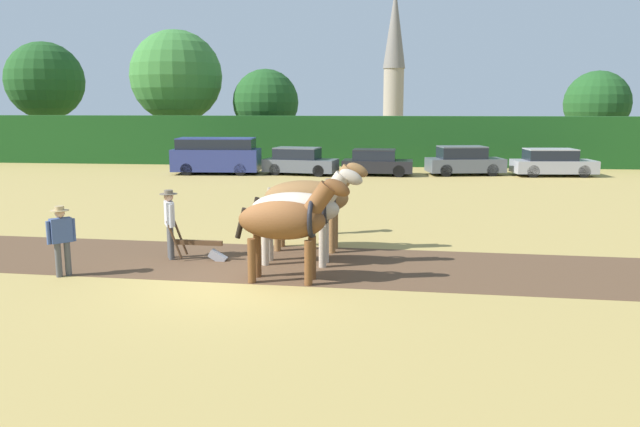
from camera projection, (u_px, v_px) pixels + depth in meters
name	position (u px, v px, depth m)	size (l,w,h in m)	color
ground_plane	(242.00, 282.00, 13.83)	(240.00, 240.00, 0.00)	#A88E4C
plowed_furrow_strip	(136.00, 257.00, 16.08)	(27.90, 3.81, 0.01)	brown
hedgerow	(339.00, 141.00, 40.02)	(70.77, 1.28, 3.16)	#194719
tree_far_left	(45.00, 81.00, 47.28)	(5.81, 5.81, 8.57)	#423323
tree_left	(176.00, 77.00, 45.01)	(6.60, 6.60, 9.18)	#4C3823
tree_center_left	(266.00, 102.00, 44.38)	(4.68, 4.68, 6.38)	#423323
tree_center	(597.00, 103.00, 44.61)	(4.62, 4.62, 6.28)	brown
church_spire	(394.00, 58.00, 81.03)	(2.91, 2.91, 18.88)	gray
draft_horse_lead_left	(287.00, 221.00, 13.69)	(2.64, 0.99, 2.40)	brown
draft_horse_lead_right	(300.00, 209.00, 15.19)	(2.89, 0.95, 2.46)	#B2A38E
draft_horse_trail_left	(310.00, 198.00, 16.68)	(2.94, 1.08, 2.47)	brown
plow	(203.00, 248.00, 15.75)	(1.51, 0.48, 1.13)	#4C331E
farmer_at_plow	(170.00, 218.00, 15.78)	(0.45, 0.62, 1.77)	#4C4C4C
farmer_beside_team	(329.00, 202.00, 18.83)	(0.54, 0.46, 1.69)	#38332D
farmer_onlooker_left	(61.00, 236.00, 14.18)	(0.48, 0.48, 1.63)	#4C4C4C
parked_van	(216.00, 155.00, 35.25)	(4.96, 2.35, 2.03)	navy
parked_car_left	(300.00, 162.00, 34.92)	(4.27, 2.33, 1.52)	#565B66
parked_car_center_left	(377.00, 163.00, 34.62)	(3.91, 1.93, 1.44)	black
parked_car_center	(464.00, 161.00, 34.74)	(4.44, 2.52, 1.61)	#565B66
parked_car_center_right	(552.00, 163.00, 34.22)	(4.52, 2.18, 1.50)	#9E9EA8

